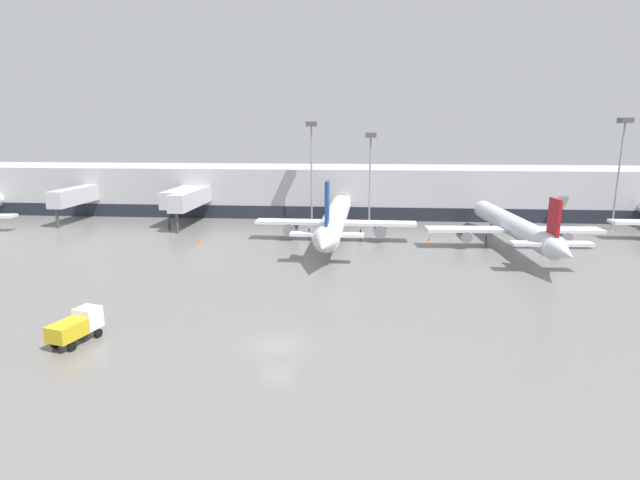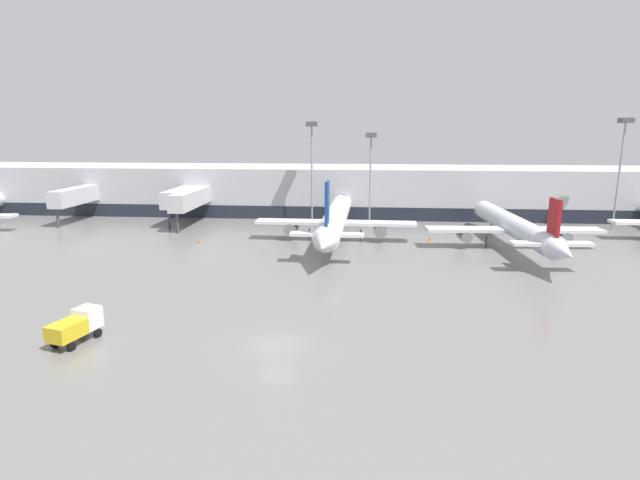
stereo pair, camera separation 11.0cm
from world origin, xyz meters
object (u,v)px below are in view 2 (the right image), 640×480
(traffic_cone_1, at_px, (430,238))
(apron_light_mast_3, at_px, (623,142))
(apron_light_mast_5, at_px, (371,151))
(traffic_cone_0, at_px, (199,241))
(apron_light_mast_2, at_px, (312,143))
(parked_jet_2, at_px, (514,226))
(parked_jet_1, at_px, (335,219))
(service_truck_1, at_px, (76,325))

(traffic_cone_1, distance_m, apron_light_mast_3, 35.71)
(apron_light_mast_3, height_order, apron_light_mast_5, apron_light_mast_3)
(traffic_cone_1, xyz_separation_m, apron_light_mast_3, (30.91, 11.49, 13.70))
(traffic_cone_0, distance_m, traffic_cone_1, 33.49)
(apron_light_mast_2, bearing_deg, apron_light_mast_3, -1.62)
(parked_jet_2, relative_size, traffic_cone_1, 47.35)
(apron_light_mast_3, bearing_deg, apron_light_mast_5, -179.76)
(parked_jet_1, relative_size, parked_jet_2, 1.10)
(parked_jet_2, height_order, traffic_cone_0, parked_jet_2)
(service_truck_1, height_order, apron_light_mast_2, apron_light_mast_2)
(apron_light_mast_3, bearing_deg, parked_jet_1, -164.85)
(parked_jet_1, relative_size, traffic_cone_1, 52.08)
(parked_jet_1, distance_m, apron_light_mast_5, 15.95)
(traffic_cone_1, height_order, apron_light_mast_2, apron_light_mast_2)
(traffic_cone_0, xyz_separation_m, traffic_cone_1, (33.23, 4.22, 0.02))
(service_truck_1, bearing_deg, traffic_cone_0, 17.29)
(parked_jet_1, bearing_deg, apron_light_mast_3, -73.71)
(traffic_cone_1, relative_size, apron_light_mast_5, 0.05)
(traffic_cone_0, bearing_deg, apron_light_mast_2, 49.58)
(parked_jet_2, distance_m, apron_light_mast_2, 35.31)
(service_truck_1, xyz_separation_m, apron_light_mast_2, (12.84, 51.32, 12.37))
(apron_light_mast_2, bearing_deg, apron_light_mast_5, -8.94)
(parked_jet_2, xyz_separation_m, traffic_cone_1, (-10.84, 3.28, -2.62))
(apron_light_mast_2, relative_size, apron_light_mast_3, 0.97)
(parked_jet_1, distance_m, traffic_cone_0, 19.92)
(traffic_cone_1, bearing_deg, service_truck_1, -129.34)
(service_truck_1, xyz_separation_m, traffic_cone_1, (31.50, 38.43, -0.98))
(traffic_cone_0, bearing_deg, apron_light_mast_5, 32.38)
(traffic_cone_1, bearing_deg, parked_jet_1, -177.39)
(apron_light_mast_3, bearing_deg, service_truck_1, -141.35)
(parked_jet_2, bearing_deg, traffic_cone_1, 70.21)
(traffic_cone_0, bearing_deg, apron_light_mast_3, 13.76)
(traffic_cone_0, height_order, apron_light_mast_3, apron_light_mast_3)
(parked_jet_1, bearing_deg, apron_light_mast_2, 20.77)
(parked_jet_2, relative_size, apron_light_mast_2, 2.06)
(service_truck_1, distance_m, apron_light_mast_5, 55.84)
(traffic_cone_0, relative_size, apron_light_mast_3, 0.04)
(apron_light_mast_2, distance_m, apron_light_mast_5, 10.14)
(traffic_cone_1, height_order, apron_light_mast_3, apron_light_mast_3)
(traffic_cone_0, xyz_separation_m, apron_light_mast_2, (14.56, 17.10, 13.38))
(parked_jet_1, bearing_deg, apron_light_mast_5, -22.05)
(traffic_cone_0, distance_m, apron_light_mast_3, 67.44)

